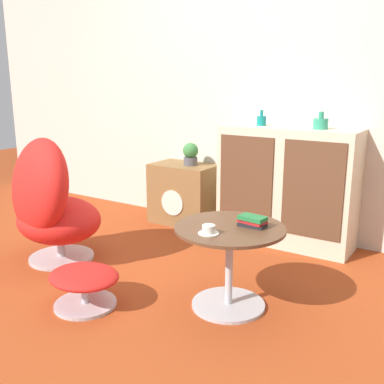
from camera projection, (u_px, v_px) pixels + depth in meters
name	position (u px, v px, depth m)	size (l,w,h in m)	color
ground_plane	(114.00, 297.00, 2.79)	(12.00, 12.00, 0.00)	#9E3D19
wall_back	(244.00, 81.00, 3.88)	(6.40, 0.06, 2.60)	beige
sideboard	(287.00, 186.00, 3.62)	(1.09, 0.40, 0.95)	beige
tv_console	(184.00, 194.00, 4.19)	(0.59, 0.40, 0.56)	brown
egg_chair	(49.00, 204.00, 3.24)	(0.84, 0.80, 0.95)	#B7B7BC
ottoman	(84.00, 281.00, 2.64)	(0.44, 0.37, 0.23)	#B7B7BC
coffee_table	(229.00, 256.00, 2.60)	(0.64, 0.64, 0.50)	#B7B7BC
vase_leftmost	(261.00, 120.00, 3.62)	(0.08, 0.08, 0.12)	#147A75
vase_inner_left	(321.00, 123.00, 3.37)	(0.11, 0.11, 0.13)	#2D8E6B
potted_plant	(191.00, 154.00, 4.06)	(0.14, 0.14, 0.20)	#4C4C51
teacup	(209.00, 230.00, 2.43)	(0.11, 0.11, 0.05)	silver
book_stack	(252.00, 221.00, 2.56)	(0.17, 0.12, 0.06)	black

